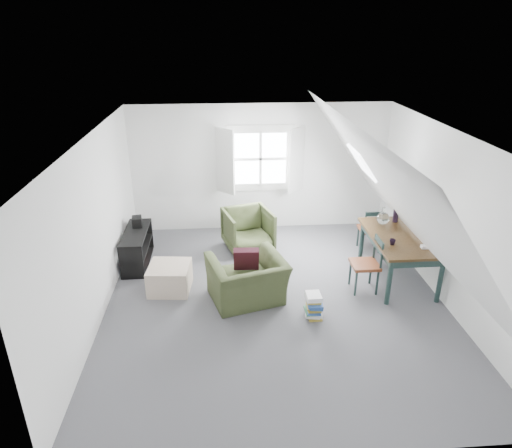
{
  "coord_description": "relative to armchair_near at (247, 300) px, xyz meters",
  "views": [
    {
      "loc": [
        -0.73,
        -5.82,
        3.83
      ],
      "look_at": [
        -0.25,
        0.6,
        1.01
      ],
      "focal_mm": 32.0,
      "sensor_mm": 36.0,
      "label": 1
    }
  ],
  "objects": [
    {
      "name": "dining_chair_near",
      "position": [
        1.86,
        0.17,
        0.46
      ],
      "size": [
        0.41,
        0.41,
        0.88
      ],
      "rotation": [
        0.0,
        0.0,
        -1.5
      ],
      "color": "brown",
      "rests_on": "floor"
    },
    {
      "name": "wall_front",
      "position": [
        0.42,
        -2.79,
        1.25
      ],
      "size": [
        5.0,
        0.0,
        5.0
      ],
      "primitive_type": "plane",
      "rotation": [
        -1.57,
        0.0,
        0.0
      ],
      "color": "white",
      "rests_on": "ground"
    },
    {
      "name": "throw_pillow",
      "position": [
        0.0,
        0.15,
        0.62
      ],
      "size": [
        0.38,
        0.23,
        0.39
      ],
      "primitive_type": "cube",
      "rotation": [
        0.31,
        0.0,
        -0.05
      ],
      "color": "#390F1A",
      "rests_on": "armchair_near"
    },
    {
      "name": "dining_chair_far",
      "position": [
        2.33,
        1.49,
        0.43
      ],
      "size": [
        0.38,
        0.38,
        0.82
      ],
      "rotation": [
        0.0,
        0.0,
        3.34
      ],
      "color": "brown",
      "rests_on": "floor"
    },
    {
      "name": "magazine_stack",
      "position": [
        0.92,
        -0.5,
        0.18
      ],
      "size": [
        0.27,
        0.32,
        0.36
      ],
      "rotation": [
        0.0,
        0.0,
        0.13
      ],
      "color": "#B29933",
      "rests_on": "floor"
    },
    {
      "name": "dining_table",
      "position": [
        2.46,
        0.44,
        0.68
      ],
      "size": [
        0.94,
        1.57,
        0.78
      ],
      "rotation": [
        0.0,
        0.0,
        0.08
      ],
      "color": "#32200E",
      "rests_on": "floor"
    },
    {
      "name": "wall_left",
      "position": [
        -2.08,
        -0.04,
        1.25
      ],
      "size": [
        0.0,
        5.5,
        5.5
      ],
      "primitive_type": "plane",
      "rotation": [
        1.57,
        0.0,
        1.57
      ],
      "color": "white",
      "rests_on": "ground"
    },
    {
      "name": "electronics_box",
      "position": [
        -1.83,
        1.57,
        0.67
      ],
      "size": [
        0.19,
        0.25,
        0.18
      ],
      "primitive_type": "cube",
      "rotation": [
        0.0,
        0.0,
        0.14
      ],
      "color": "black",
      "rests_on": "media_shelf"
    },
    {
      "name": "armchair_near",
      "position": [
        0.0,
        0.0,
        0.0
      ],
      "size": [
        1.28,
        1.19,
        0.69
      ],
      "primitive_type": "imported",
      "rotation": [
        0.0,
        0.0,
        3.42
      ],
      "color": "#374123",
      "rests_on": "floor"
    },
    {
      "name": "slope_right",
      "position": [
        1.97,
        -0.04,
        1.78
      ],
      "size": [
        3.19,
        5.5,
        4.48
      ],
      "primitive_type": "plane",
      "rotation": [
        0.0,
        -2.19,
        0.0
      ],
      "color": "white",
      "rests_on": "wall_right"
    },
    {
      "name": "floor",
      "position": [
        0.42,
        -0.04,
        0.0
      ],
      "size": [
        5.5,
        5.5,
        0.0
      ],
      "primitive_type": "plane",
      "color": "#535358",
      "rests_on": "ground"
    },
    {
      "name": "armchair_far",
      "position": [
        0.12,
        1.73,
        0.0
      ],
      "size": [
        1.01,
        1.02,
        0.76
      ],
      "primitive_type": "imported",
      "rotation": [
        0.0,
        0.0,
        0.28
      ],
      "color": "#374123",
      "rests_on": "floor"
    },
    {
      "name": "cup",
      "position": [
        2.21,
        0.14,
        0.78
      ],
      "size": [
        0.09,
        0.09,
        0.09
      ],
      "primitive_type": "imported",
      "rotation": [
        0.0,
        0.0,
        -0.0
      ],
      "color": "black",
      "rests_on": "dining_table"
    },
    {
      "name": "ceiling",
      "position": [
        0.42,
        -0.04,
        2.5
      ],
      "size": [
        5.5,
        5.5,
        0.0
      ],
      "primitive_type": "plane",
      "rotation": [
        3.14,
        0.0,
        0.0
      ],
      "color": "white",
      "rests_on": "wall_back"
    },
    {
      "name": "demijohn",
      "position": [
        2.31,
        0.89,
        0.9
      ],
      "size": [
        0.21,
        0.21,
        0.29
      ],
      "rotation": [
        0.0,
        0.0,
        -0.08
      ],
      "color": "silver",
      "rests_on": "dining_table"
    },
    {
      "name": "dormer_window",
      "position": [
        0.42,
        2.63,
        1.45
      ],
      "size": [
        1.71,
        0.35,
        1.3
      ],
      "color": "white",
      "rests_on": "wall_back"
    },
    {
      "name": "wall_back",
      "position": [
        0.42,
        2.71,
        1.25
      ],
      "size": [
        5.0,
        0.0,
        5.0
      ],
      "primitive_type": "plane",
      "rotation": [
        1.57,
        0.0,
        0.0
      ],
      "color": "white",
      "rests_on": "ground"
    },
    {
      "name": "paper_box",
      "position": [
        2.66,
        -0.01,
        0.8
      ],
      "size": [
        0.13,
        0.09,
        0.04
      ],
      "primitive_type": "cube",
      "rotation": [
        0.0,
        0.0,
        -0.07
      ],
      "color": "white",
      "rests_on": "dining_table"
    },
    {
      "name": "ottoman",
      "position": [
        -1.18,
        0.4,
        0.21
      ],
      "size": [
        0.68,
        0.68,
        0.41
      ],
      "primitive_type": "cube",
      "rotation": [
        0.0,
        0.0,
        -0.09
      ],
      "color": "#BFA991",
      "rests_on": "floor"
    },
    {
      "name": "media_shelf",
      "position": [
        -1.83,
        1.28,
        0.27
      ],
      "size": [
        0.39,
        1.16,
        0.59
      ],
      "rotation": [
        0.0,
        0.0,
        -0.01
      ],
      "color": "black",
      "rests_on": "floor"
    },
    {
      "name": "slope_left",
      "position": [
        -1.13,
        -0.04,
        1.78
      ],
      "size": [
        3.19,
        5.5,
        4.48
      ],
      "primitive_type": "plane",
      "rotation": [
        0.0,
        2.19,
        0.0
      ],
      "color": "white",
      "rests_on": "wall_left"
    },
    {
      "name": "skylight",
      "position": [
        1.97,
        1.26,
        1.75
      ],
      "size": [
        0.35,
        0.75,
        0.47
      ],
      "primitive_type": "cube",
      "rotation": [
        0.0,
        0.95,
        0.0
      ],
      "color": "white",
      "rests_on": "slope_right"
    },
    {
      "name": "vase_twigs",
      "position": [
        2.56,
        0.99,
        0.94
      ],
      "size": [
        0.09,
        0.1,
        0.69
      ],
      "rotation": [
        0.0,
        0.0,
        0.32
      ],
      "color": "black",
      "rests_on": "dining_table"
    },
    {
      "name": "wall_right",
      "position": [
        2.92,
        -0.04,
        1.25
      ],
      "size": [
        0.0,
        5.5,
        5.5
      ],
      "primitive_type": "plane",
      "rotation": [
        1.57,
        0.0,
        -1.57
      ],
      "color": "white",
      "rests_on": "ground"
    }
  ]
}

